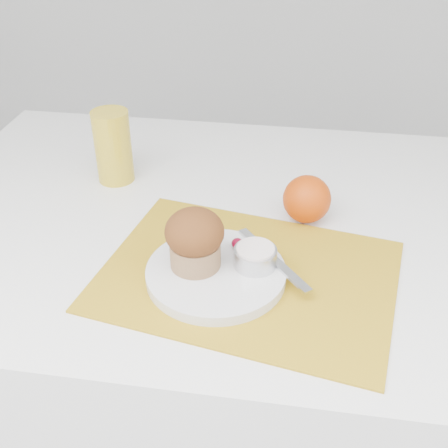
% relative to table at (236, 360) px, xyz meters
% --- Properties ---
extents(table, '(1.20, 0.80, 0.75)m').
position_rel_table_xyz_m(table, '(0.00, 0.00, 0.00)').
color(table, white).
rests_on(table, ground).
extents(placemat, '(0.49, 0.40, 0.00)m').
position_rel_table_xyz_m(placemat, '(0.04, -0.17, 0.38)').
color(placemat, '#B68C19').
rests_on(placemat, table).
extents(plate, '(0.28, 0.28, 0.02)m').
position_rel_table_xyz_m(plate, '(-0.01, -0.18, 0.39)').
color(plate, silver).
rests_on(plate, placemat).
extents(ramekin, '(0.07, 0.07, 0.03)m').
position_rel_table_xyz_m(ramekin, '(0.05, -0.16, 0.41)').
color(ramekin, silver).
rests_on(ramekin, plate).
extents(cream, '(0.07, 0.07, 0.01)m').
position_rel_table_xyz_m(cream, '(0.05, -0.16, 0.43)').
color(cream, white).
rests_on(cream, ramekin).
extents(raspberry_near, '(0.02, 0.02, 0.02)m').
position_rel_table_xyz_m(raspberry_near, '(0.01, -0.12, 0.40)').
color(raspberry_near, '#550214').
rests_on(raspberry_near, plate).
extents(raspberry_far, '(0.02, 0.02, 0.02)m').
position_rel_table_xyz_m(raspberry_far, '(0.04, -0.13, 0.41)').
color(raspberry_far, '#580206').
rests_on(raspberry_far, plate).
extents(butter_knife, '(0.13, 0.15, 0.00)m').
position_rel_table_xyz_m(butter_knife, '(0.07, -0.15, 0.40)').
color(butter_knife, '#B6B9BF').
rests_on(butter_knife, plate).
extents(orange, '(0.08, 0.08, 0.08)m').
position_rel_table_xyz_m(orange, '(0.12, 0.01, 0.42)').
color(orange, '#C84407').
rests_on(orange, table).
extents(juice_glass, '(0.08, 0.08, 0.14)m').
position_rel_table_xyz_m(juice_glass, '(-0.26, 0.10, 0.45)').
color(juice_glass, gold).
rests_on(juice_glass, table).
extents(muffin, '(0.09, 0.09, 0.10)m').
position_rel_table_xyz_m(muffin, '(-0.04, -0.18, 0.44)').
color(muffin, '#9D734C').
rests_on(muffin, plate).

